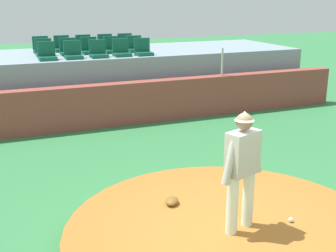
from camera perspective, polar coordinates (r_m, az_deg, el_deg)
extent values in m
plane|color=#327841|center=(6.73, 7.67, -14.73)|extent=(60.00, 60.00, 0.00)
cylinder|color=#A76529|center=(6.67, 7.71, -13.80)|extent=(4.75, 4.75, 0.25)
cylinder|color=silver|center=(6.29, 8.28, -10.09)|extent=(0.16, 0.16, 0.85)
cylinder|color=silver|center=(6.53, 10.28, -9.14)|extent=(0.16, 0.16, 0.85)
cube|color=#B7B2A8|center=(6.12, 9.62, -3.44)|extent=(0.54, 0.40, 0.61)
cylinder|color=#B7B2A8|center=(5.95, 8.04, -4.33)|extent=(0.29, 0.19, 0.69)
cylinder|color=#B7B2A8|center=(6.32, 11.07, -3.21)|extent=(0.35, 0.21, 0.68)
sphere|color=#8C6647|center=(5.99, 9.82, 0.55)|extent=(0.24, 0.24, 0.24)
cone|color=#B7B2A8|center=(5.96, 9.86, 1.31)|extent=(0.34, 0.34, 0.13)
sphere|color=white|center=(6.91, 15.56, -11.57)|extent=(0.07, 0.07, 0.07)
ellipsoid|color=brown|center=(7.18, 0.52, -9.65)|extent=(0.33, 0.36, 0.11)
cube|color=#944239|center=(12.23, -7.59, 2.72)|extent=(14.73, 0.40, 1.17)
cylinder|color=silver|center=(13.32, 7.00, 8.22)|extent=(0.06, 0.06, 0.81)
cube|color=#8194A0|center=(14.42, -10.07, 5.89)|extent=(13.62, 3.56, 1.75)
cube|color=#13523E|center=(12.78, -15.26, 8.41)|extent=(0.48, 0.44, 0.10)
cube|color=#13523E|center=(12.92, -15.45, 9.60)|extent=(0.48, 0.08, 0.40)
cube|color=#13523E|center=(12.89, -12.06, 8.69)|extent=(0.48, 0.44, 0.10)
cube|color=#13523E|center=(13.03, -12.28, 9.87)|extent=(0.48, 0.08, 0.40)
cube|color=#13523E|center=(13.01, -8.90, 8.93)|extent=(0.48, 0.44, 0.10)
cube|color=#13523E|center=(13.15, -9.13, 10.09)|extent=(0.48, 0.08, 0.40)
cube|color=#13523E|center=(13.21, -5.94, 9.15)|extent=(0.48, 0.44, 0.10)
cube|color=#13523E|center=(13.35, -6.19, 10.30)|extent=(0.48, 0.08, 0.40)
cube|color=#13523E|center=(13.36, -3.13, 9.29)|extent=(0.48, 0.44, 0.10)
cube|color=#13523E|center=(13.50, -3.40, 10.43)|extent=(0.48, 0.08, 0.40)
cube|color=#13523E|center=(13.66, -15.63, 8.88)|extent=(0.48, 0.44, 0.10)
cube|color=#13523E|center=(13.81, -15.81, 9.99)|extent=(0.48, 0.08, 0.40)
cube|color=#13523E|center=(13.71, -12.65, 9.11)|extent=(0.48, 0.44, 0.10)
cube|color=#13523E|center=(13.86, -12.85, 10.22)|extent=(0.48, 0.08, 0.40)
cube|color=#13523E|center=(13.88, -9.98, 9.34)|extent=(0.48, 0.44, 0.10)
cube|color=#13523E|center=(14.02, -10.19, 10.44)|extent=(0.48, 0.08, 0.40)
cube|color=#13523E|center=(14.02, -7.12, 9.54)|extent=(0.48, 0.44, 0.10)
cube|color=#13523E|center=(14.17, -7.35, 10.62)|extent=(0.48, 0.08, 0.40)
cube|color=#13523E|center=(14.21, -4.19, 9.71)|extent=(0.48, 0.44, 0.10)
cube|color=#13523E|center=(14.36, -4.44, 10.78)|extent=(0.48, 0.08, 0.40)
cube|color=#13523E|center=(14.50, -15.99, 9.26)|extent=(0.48, 0.44, 0.10)
cube|color=#13523E|center=(14.65, -16.16, 10.30)|extent=(0.48, 0.08, 0.40)
cube|color=#13523E|center=(14.62, -13.41, 9.50)|extent=(0.48, 0.44, 0.10)
cube|color=#13523E|center=(14.77, -13.59, 10.53)|extent=(0.48, 0.08, 0.40)
cube|color=#13523E|center=(14.73, -10.72, 9.71)|extent=(0.48, 0.44, 0.10)
cube|color=#13523E|center=(14.88, -10.91, 10.74)|extent=(0.48, 0.08, 0.40)
cube|color=#13523E|center=(14.89, -7.95, 9.91)|extent=(0.48, 0.44, 0.10)
cube|color=#13523E|center=(15.04, -8.16, 10.92)|extent=(0.48, 0.08, 0.40)
cube|color=#13523E|center=(15.07, -5.39, 10.07)|extent=(0.48, 0.44, 0.10)
cube|color=#13523E|center=(15.21, -5.62, 11.07)|extent=(0.48, 0.08, 0.40)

